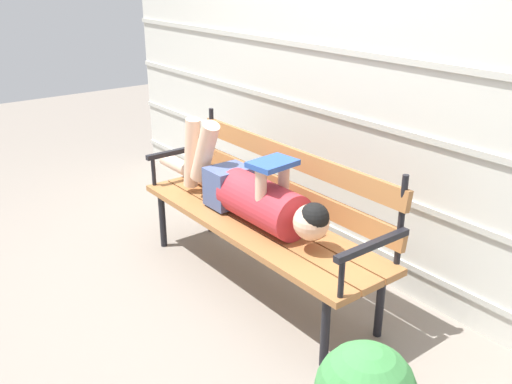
% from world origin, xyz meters
% --- Properties ---
extents(ground_plane, '(12.00, 12.00, 0.00)m').
position_xyz_m(ground_plane, '(0.00, 0.00, 0.00)').
color(ground_plane, gray).
extents(house_siding, '(5.03, 0.08, 2.30)m').
position_xyz_m(house_siding, '(0.00, 0.75, 1.15)').
color(house_siding, beige).
rests_on(house_siding, ground).
extents(park_bench, '(1.80, 0.52, 0.90)m').
position_xyz_m(park_bench, '(0.00, 0.16, 0.48)').
color(park_bench, '#9E6638').
rests_on(park_bench, ground).
extents(reclining_person, '(1.74, 0.27, 0.53)m').
position_xyz_m(reclining_person, '(-0.07, 0.09, 0.58)').
color(reclining_person, '#B72D38').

